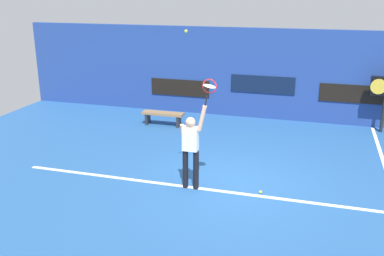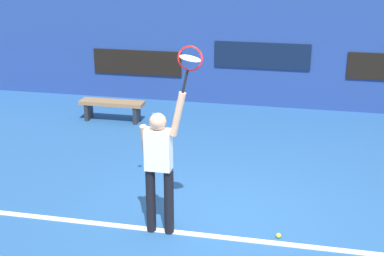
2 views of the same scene
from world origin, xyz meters
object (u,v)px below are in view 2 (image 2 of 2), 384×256
Objects in this scene: tennis_player at (159,163)px; tennis_racket at (190,61)px; court_bench at (112,106)px; water_bottle at (153,118)px; spare_ball at (279,236)px.

tennis_racket is (0.41, -0.00, 1.37)m from tennis_player.
water_bottle is (0.90, 0.00, -0.22)m from court_bench.
tennis_racket is 2.61× the size of water_bottle.
court_bench is at bearing 117.55° from tennis_player.
water_bottle is at bearing 112.17° from tennis_racket.
court_bench is 5.68m from spare_ball.
court_bench reaches higher than spare_ball.
court_bench reaches higher than water_bottle.
water_bottle is at bearing 107.40° from tennis_player.
tennis_racket is 5.49m from court_bench.
tennis_racket reaches higher than spare_ball.
tennis_racket is at bearing -58.38° from court_bench.
spare_ball is at bearing -47.34° from court_bench.
spare_ball is (3.84, -4.17, -0.30)m from court_bench.
court_bench is at bearing 132.66° from spare_ball.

